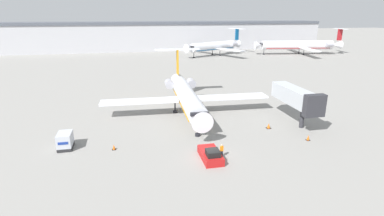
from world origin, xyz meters
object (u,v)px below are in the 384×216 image
Objects in this scene: airplane_parked_far_left at (299,45)px; airplane_parked_far_right at (215,46)px; luggage_cart at (65,141)px; worker_near_tug at (222,150)px; airplane_main at (186,96)px; jet_bridge at (296,97)px; pushback_tug at (211,155)px; traffic_cone_right at (269,126)px; traffic_cone_mid at (308,138)px; traffic_cone_left at (114,147)px.

airplane_parked_far_right is (-37.69, 4.27, 0.01)m from airplane_parked_far_left.
luggage_cart reaches higher than worker_near_tug.
jet_bridge is at bearing -27.26° from airplane_main.
airplane_parked_far_right reaches higher than worker_near_tug.
airplane_main reaches higher than jet_bridge.
worker_near_tug is at bearing 11.68° from pushback_tug.
airplane_main is at bearing 138.50° from traffic_cone_right.
airplane_parked_far_left is at bearing 59.80° from traffic_cone_mid.
worker_near_tug is (20.02, -6.97, -0.20)m from luggage_cart.
traffic_cone_left is 29.92m from jet_bridge.
airplane_main reaches higher than traffic_cone_mid.
worker_near_tug is (1.00, -18.06, -2.50)m from airplane_main.
traffic_cone_right is 6.59m from traffic_cone_mid.
jet_bridge is (-48.29, -79.08, 0.39)m from airplane_parked_far_left.
airplane_parked_far_right is (26.35, 92.78, 3.15)m from worker_near_tug.
airplane_parked_far_right reaches higher than jet_bridge.
traffic_cone_left is at bearing -15.89° from luggage_cart.
luggage_cart is (-19.03, -11.09, -2.31)m from airplane_main.
luggage_cart is 3.45× the size of traffic_cone_mid.
worker_near_tug is at bearing -86.84° from airplane_main.
jet_bridge is (17.30, 9.76, 3.83)m from pushback_tug.
pushback_tug is at bearing -106.68° from airplane_parked_far_right.
airplane_main is 6.33× the size of pushback_tug.
traffic_cone_mid is at bearing -104.69° from jet_bridge.
traffic_cone_mid is 0.02× the size of airplane_parked_far_left.
worker_near_tug is at bearing -125.88° from airplane_parked_far_left.
airplane_parked_far_left is (65.03, 70.45, 0.64)m from airplane_main.
airplane_main is 1.02× the size of airplane_parked_far_right.
traffic_cone_right is at bearing 1.85° from luggage_cart.
airplane_parked_far_right is (46.37, 85.81, 2.96)m from luggage_cart.
pushback_tug is (-0.56, -18.38, -2.80)m from airplane_main.
traffic_cone_right is 96.83m from airplane_parked_far_left.
traffic_cone_right is 0.07× the size of jet_bridge.
luggage_cart is 3.76× the size of traffic_cone_left.
airplane_main is at bearing -132.71° from airplane_parked_far_left.
airplane_parked_far_right is at bearing 65.51° from traffic_cone_left.
traffic_cone_right is (10.42, 7.96, -0.52)m from worker_near_tug.
airplane_parked_far_left is at bearing 54.12° from worker_near_tug.
luggage_cart is 6.74m from traffic_cone_left.
airplane_parked_far_left is 3.33× the size of jet_bridge.
worker_near_tug is 2.30× the size of traffic_cone_left.
traffic_cone_left is 0.91× the size of traffic_cone_right.
traffic_cone_mid is 0.03× the size of airplane_parked_far_right.
worker_near_tug is 109.29m from airplane_parked_far_left.
airplane_main reaches higher than luggage_cart.
airplane_main reaches higher than pushback_tug.
airplane_parked_far_left is 92.66m from jet_bridge.
pushback_tug is at bearing -126.44° from airplane_parked_far_left.
airplane_parked_far_left is (65.59, 88.83, 3.44)m from pushback_tug.
pushback_tug is at bearing -170.18° from traffic_cone_mid.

